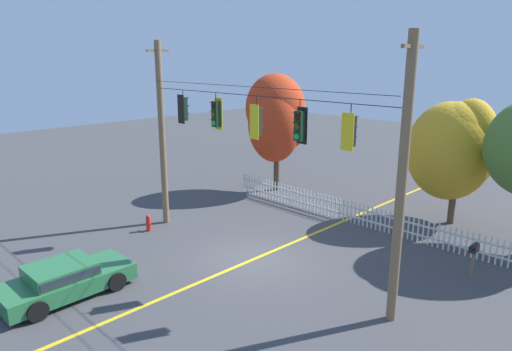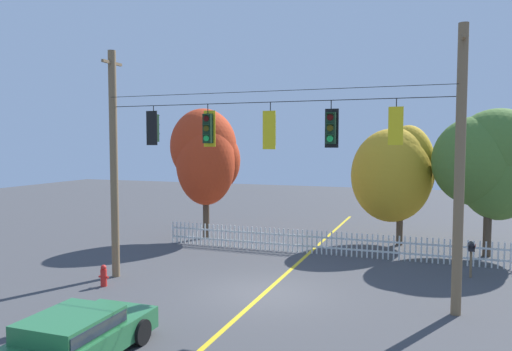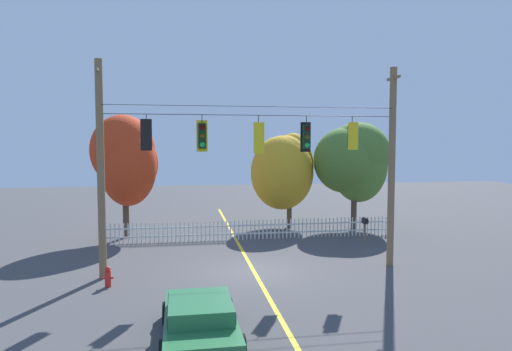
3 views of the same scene
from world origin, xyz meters
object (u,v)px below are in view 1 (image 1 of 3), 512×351
at_px(traffic_signal_northbound_primary, 216,114).
at_px(fire_hydrant, 148,223).
at_px(traffic_signal_southbound_primary, 350,131).
at_px(autumn_maple_mid, 455,147).
at_px(autumn_maple_near_fence, 277,117).
at_px(roadside_mailbox, 474,250).
at_px(parked_car, 65,279).
at_px(traffic_signal_northbound_secondary, 256,121).
at_px(traffic_signal_eastbound_side, 183,109).
at_px(traffic_signal_westbound_side, 300,126).

height_order(traffic_signal_northbound_primary, fire_hydrant, traffic_signal_northbound_primary).
relative_size(traffic_signal_southbound_primary, autumn_maple_mid, 0.24).
relative_size(autumn_maple_near_fence, fire_hydrant, 8.92).
relative_size(autumn_maple_near_fence, roadside_mailbox, 5.13).
bearing_deg(parked_car, traffic_signal_northbound_secondary, 67.57).
relative_size(traffic_signal_northbound_primary, fire_hydrant, 1.90).
distance_m(traffic_signal_eastbound_side, traffic_signal_northbound_primary, 2.14).
height_order(autumn_maple_mid, fire_hydrant, autumn_maple_mid).
bearing_deg(traffic_signal_northbound_primary, fire_hydrant, -160.86).
bearing_deg(traffic_signal_westbound_side, roadside_mailbox, 44.81).
height_order(autumn_maple_near_fence, roadside_mailbox, autumn_maple_near_fence).
bearing_deg(traffic_signal_southbound_primary, parked_car, -136.00).
bearing_deg(parked_car, autumn_maple_near_fence, 103.72).
bearing_deg(traffic_signal_eastbound_side, autumn_maple_mid, 51.45).
relative_size(traffic_signal_eastbound_side, fire_hydrant, 1.84).
height_order(traffic_signal_eastbound_side, autumn_maple_mid, traffic_signal_eastbound_side).
xyz_separation_m(traffic_signal_westbound_side, autumn_maple_mid, (1.35, 9.68, -1.85)).
bearing_deg(parked_car, autumn_maple_mid, 69.63).
bearing_deg(roadside_mailbox, traffic_signal_eastbound_side, -157.73).
bearing_deg(traffic_signal_northbound_secondary, traffic_signal_southbound_primary, 0.01).
xyz_separation_m(traffic_signal_northbound_primary, fire_hydrant, (-3.50, -1.22, -5.14)).
xyz_separation_m(autumn_maple_near_fence, parked_car, (3.43, -14.05, -3.78)).
height_order(autumn_maple_mid, parked_car, autumn_maple_mid).
bearing_deg(traffic_signal_northbound_primary, roadside_mailbox, 26.93).
height_order(traffic_signal_northbound_secondary, autumn_maple_near_fence, autumn_maple_near_fence).
xyz_separation_m(traffic_signal_northbound_secondary, roadside_mailbox, (6.43, 4.43, -4.37)).
xyz_separation_m(traffic_signal_northbound_primary, traffic_signal_northbound_secondary, (2.25, -0.02, -0.07)).
distance_m(autumn_maple_near_fence, parked_car, 14.95).
bearing_deg(parked_car, traffic_signal_westbound_side, 54.07).
xyz_separation_m(autumn_maple_near_fence, autumn_maple_mid, (9.39, 1.99, -0.75)).
distance_m(traffic_signal_eastbound_side, traffic_signal_southbound_primary, 8.34).
distance_m(traffic_signal_northbound_primary, traffic_signal_northbound_secondary, 2.25).
height_order(traffic_signal_northbound_secondary, traffic_signal_southbound_primary, same).
relative_size(traffic_signal_northbound_primary, traffic_signal_northbound_secondary, 0.95).
xyz_separation_m(parked_car, fire_hydrant, (-3.14, 5.14, -0.23)).
bearing_deg(roadside_mailbox, traffic_signal_northbound_primary, -153.07).
distance_m(traffic_signal_northbound_primary, fire_hydrant, 6.34).
height_order(fire_hydrant, roadside_mailbox, roadside_mailbox).
bearing_deg(roadside_mailbox, fire_hydrant, -155.21).
height_order(traffic_signal_southbound_primary, fire_hydrant, traffic_signal_southbound_primary).
height_order(autumn_maple_near_fence, fire_hydrant, autumn_maple_near_fence).
xyz_separation_m(autumn_maple_near_fence, fire_hydrant, (0.29, -8.91, -4.01)).
distance_m(traffic_signal_westbound_side, autumn_maple_mid, 9.95).
distance_m(parked_car, roadside_mailbox, 14.08).
relative_size(traffic_signal_eastbound_side, autumn_maple_mid, 0.24).
xyz_separation_m(traffic_signal_northbound_secondary, fire_hydrant, (-5.75, -1.20, -5.07)).
distance_m(traffic_signal_northbound_secondary, autumn_maple_mid, 10.42).
distance_m(traffic_signal_eastbound_side, autumn_maple_mid, 12.55).
height_order(traffic_signal_southbound_primary, autumn_maple_mid, traffic_signal_southbound_primary).
xyz_separation_m(traffic_signal_southbound_primary, parked_car, (-6.57, -6.34, -4.93)).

